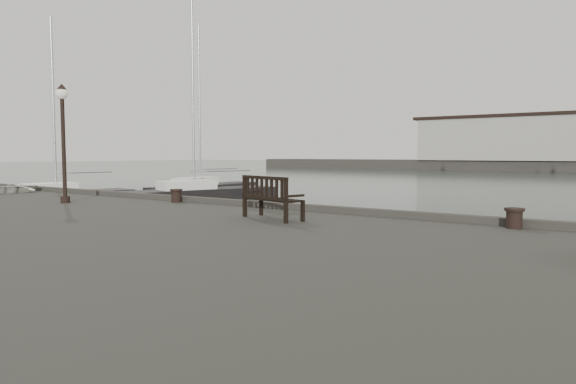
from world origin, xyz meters
name	(u,v)px	position (x,y,z in m)	size (l,w,h in m)	color
ground	(326,266)	(0.00, 0.00, 0.00)	(400.00, 400.00, 0.00)	black
pontoon	(146,198)	(-20.00, 10.00, 0.25)	(2.00, 24.00, 0.50)	#A2A096
breakwater	(569,148)	(-4.56, 92.00, 4.30)	(140.00, 9.50, 12.20)	#383530
bench	(272,206)	(-0.21, -2.26, 1.89)	(1.91, 1.08, 1.04)	black
bollard_left	(176,196)	(-5.58, -0.50, 1.78)	(0.42, 0.42, 0.44)	black
bollard_right	(514,218)	(5.08, -0.50, 1.78)	(0.42, 0.42, 0.45)	black
lamp_post	(63,127)	(-8.43, -2.79, 4.08)	(0.39, 0.39, 3.93)	black
dinghy	(9,188)	(-14.41, -1.68, 1.78)	(1.51, 2.11, 0.44)	silver
yacht_a	(64,201)	(-22.66, 5.71, 0.24)	(3.47, 8.99, 12.10)	black
yacht_b	(205,192)	(-21.00, 16.62, 0.25)	(2.41, 10.41, 13.67)	black
yacht_c	(201,197)	(-17.71, 12.88, 0.24)	(5.68, 10.97, 14.23)	black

